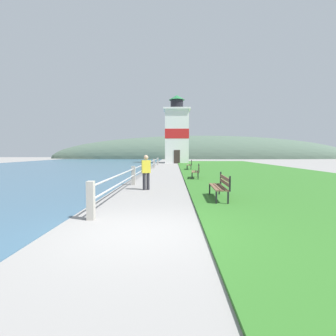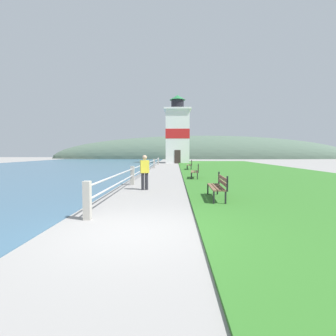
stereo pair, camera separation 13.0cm
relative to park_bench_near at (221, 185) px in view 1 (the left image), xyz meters
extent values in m
plane|color=gray|center=(-2.42, -3.74, -0.54)|extent=(160.00, 160.00, 0.00)
cube|color=#2D6623|center=(4.99, 13.26, -0.51)|extent=(12.00, 50.98, 0.06)
cube|color=#385B75|center=(-16.32, 13.26, -0.53)|extent=(24.00, 81.56, 0.01)
cube|color=#A8A399|center=(-3.72, -2.74, -0.05)|extent=(0.18, 0.18, 0.97)
cube|color=#A8A399|center=(-3.72, 4.23, -0.05)|extent=(0.18, 0.18, 0.97)
cube|color=#A8A399|center=(-3.72, 11.21, -0.05)|extent=(0.18, 0.18, 0.97)
cube|color=#A8A399|center=(-3.72, 18.18, -0.05)|extent=(0.18, 0.18, 0.97)
cube|color=#A8A399|center=(-3.72, 25.15, -0.05)|extent=(0.18, 0.18, 0.97)
cylinder|color=#B2B2B7|center=(-3.72, 11.21, 0.29)|extent=(0.06, 27.89, 0.06)
cylinder|color=#B2B2B7|center=(-3.72, 11.21, -0.05)|extent=(0.06, 27.89, 0.06)
cube|color=brown|center=(-0.24, 0.01, -0.07)|extent=(0.16, 1.91, 0.04)
cube|color=brown|center=(-0.09, 0.00, -0.07)|extent=(0.16, 1.91, 0.04)
cube|color=brown|center=(0.06, 0.00, -0.07)|extent=(0.16, 1.91, 0.04)
cube|color=brown|center=(0.14, 0.00, 0.25)|extent=(0.10, 1.91, 0.11)
cube|color=brown|center=(0.14, 0.00, 0.09)|extent=(0.10, 1.91, 0.11)
cube|color=black|center=(-0.30, -0.92, -0.31)|extent=(0.05, 0.05, 0.45)
cube|color=black|center=(-0.25, 0.93, -0.31)|extent=(0.05, 0.05, 0.45)
cube|color=black|center=(0.07, -0.93, -0.31)|extent=(0.05, 0.05, 0.45)
cube|color=black|center=(0.12, 0.93, -0.31)|extent=(0.05, 0.05, 0.45)
cube|color=black|center=(0.12, -0.93, 0.16)|extent=(0.05, 0.05, 0.49)
cube|color=black|center=(0.17, 0.92, 0.16)|extent=(0.05, 0.05, 0.49)
cube|color=brown|center=(-0.45, 7.26, -0.07)|extent=(0.25, 1.65, 0.04)
cube|color=brown|center=(-0.30, 7.25, -0.07)|extent=(0.25, 1.65, 0.04)
cube|color=brown|center=(-0.16, 7.24, -0.07)|extent=(0.25, 1.65, 0.04)
cube|color=brown|center=(-0.07, 7.23, 0.25)|extent=(0.19, 1.64, 0.11)
cube|color=brown|center=(-0.07, 7.23, 0.09)|extent=(0.19, 1.64, 0.11)
cube|color=black|center=(-0.55, 6.47, -0.31)|extent=(0.05, 0.05, 0.45)
cube|color=black|center=(-0.42, 8.06, -0.31)|extent=(0.05, 0.05, 0.45)
cube|color=black|center=(-0.19, 6.44, -0.31)|extent=(0.05, 0.05, 0.45)
cube|color=black|center=(-0.05, 8.03, -0.31)|extent=(0.05, 0.05, 0.45)
cube|color=black|center=(-0.14, 6.44, 0.16)|extent=(0.05, 0.05, 0.49)
cube|color=black|center=(0.00, 8.02, 0.16)|extent=(0.05, 0.05, 0.49)
cube|color=brown|center=(-0.32, 15.69, -0.07)|extent=(0.25, 1.61, 0.04)
cube|color=brown|center=(-0.18, 15.68, -0.07)|extent=(0.25, 1.61, 0.04)
cube|color=brown|center=(-0.03, 15.67, -0.07)|extent=(0.25, 1.61, 0.04)
cube|color=brown|center=(0.06, 15.66, 0.25)|extent=(0.19, 1.61, 0.11)
cube|color=brown|center=(0.06, 15.66, 0.09)|extent=(0.19, 1.61, 0.11)
cube|color=black|center=(-0.42, 14.92, -0.31)|extent=(0.05, 0.05, 0.45)
cube|color=black|center=(-0.30, 16.47, -0.31)|extent=(0.05, 0.05, 0.45)
cube|color=black|center=(-0.06, 14.89, -0.31)|extent=(0.05, 0.05, 0.45)
cube|color=black|center=(0.07, 16.44, -0.31)|extent=(0.05, 0.05, 0.45)
cube|color=black|center=(-0.01, 14.89, 0.16)|extent=(0.05, 0.05, 0.49)
cube|color=black|center=(0.12, 16.44, 0.16)|extent=(0.05, 0.05, 0.49)
cube|color=white|center=(-1.15, 31.65, 3.49)|extent=(3.55, 3.55, 8.06)
cube|color=red|center=(-1.15, 31.65, 3.90)|extent=(3.59, 3.59, 1.45)
cube|color=white|center=(-1.15, 31.65, 7.65)|extent=(4.08, 4.08, 0.25)
cylinder|color=black|center=(-1.15, 31.65, 8.46)|extent=(1.95, 1.95, 1.37)
cone|color=#23703D|center=(-1.15, 31.65, 9.52)|extent=(2.44, 2.44, 0.75)
cube|color=#332823|center=(-1.15, 29.86, 0.46)|extent=(0.90, 0.06, 2.00)
cylinder|color=#28282D|center=(-2.97, 2.47, -0.16)|extent=(0.14, 0.14, 0.76)
cylinder|color=#28282D|center=(-2.80, 2.52, -0.16)|extent=(0.14, 0.14, 0.76)
cube|color=yellow|center=(-2.89, 2.49, 0.51)|extent=(0.42, 0.31, 0.57)
sphere|color=tan|center=(-2.89, 2.49, 0.92)|extent=(0.21, 0.21, 0.21)
ellipsoid|color=#475B4C|center=(5.58, 60.25, -0.54)|extent=(80.00, 16.00, 12.00)
camera|label=1|loc=(-1.66, -9.17, 1.16)|focal=28.00mm
camera|label=2|loc=(-1.53, -9.17, 1.16)|focal=28.00mm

